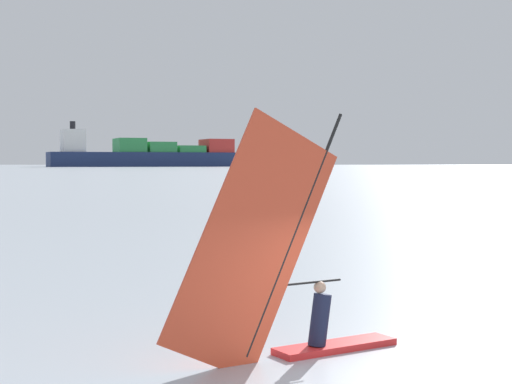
# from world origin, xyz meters

# --- Properties ---
(windsurfer) EXTENTS (3.07, 3.95, 4.57)m
(windsurfer) POSITION_xyz_m (-1.95, 0.98, 1.31)
(windsurfer) COLOR red
(windsurfer) RESTS_ON ground_plane
(cargo_ship) EXTENTS (128.41, 122.64, 33.01)m
(cargo_ship) POSITION_xyz_m (-287.61, 496.53, 9.04)
(cargo_ship) COLOR navy
(cargo_ship) RESTS_ON ground_plane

